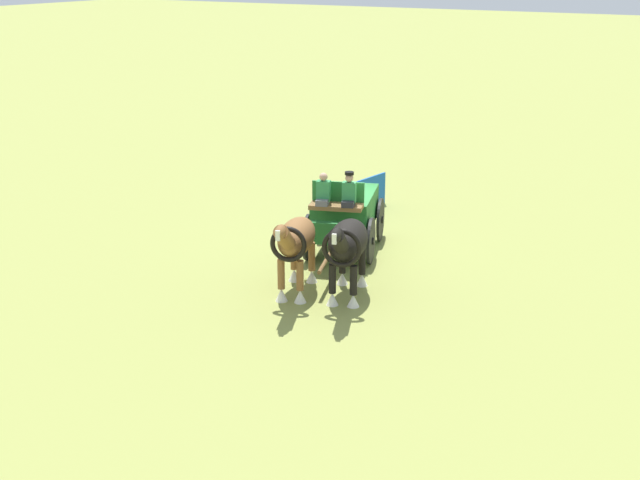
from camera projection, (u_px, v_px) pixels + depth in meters
ground_plane at (345, 249)px, 24.90m from camera, size 220.00×220.00×0.00m
show_wagon at (344, 212)px, 24.36m from camera, size 5.54×2.84×2.70m
draft_horse_near at (347, 244)px, 20.99m from camera, size 3.00×1.55×2.27m
draft_horse_off at (295, 241)px, 21.22m from camera, size 2.97×1.49×2.26m
sponsor_banner at (357, 198)px, 28.15m from camera, size 3.18×0.52×1.10m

